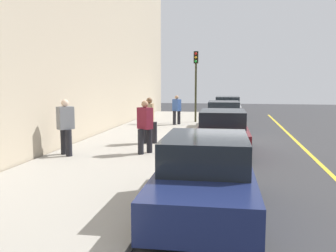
{
  "coord_description": "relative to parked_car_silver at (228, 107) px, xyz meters",
  "views": [
    {
      "loc": [
        15.12,
        0.47,
        2.56
      ],
      "look_at": [
        2.41,
        -1.78,
        0.99
      ],
      "focal_mm": 39.21,
      "sensor_mm": 36.0,
      "label": 1
    }
  ],
  "objects": [
    {
      "name": "lane_stripe_centre",
      "position": [
        10.86,
        3.09,
        -0.75
      ],
      "size": [
        28.0,
        0.14,
        0.01
      ],
      "primitive_type": "cube",
      "color": "gold",
      "rests_on": "ground"
    },
    {
      "name": "pedestrian_blue_coat",
      "position": [
        5.67,
        -2.74,
        0.26
      ],
      "size": [
        0.48,
        0.52,
        1.63
      ],
      "color": "black",
      "rests_on": "sidewalk"
    },
    {
      "name": "traffic_light_pole",
      "position": [
        4.14,
        -1.83,
        2.22
      ],
      "size": [
        0.35,
        0.26,
        4.17
      ],
      "color": "#2D2D19",
      "rests_on": "sidewalk"
    },
    {
      "name": "pedestrian_grey_coat",
      "position": [
        14.87,
        -5.0,
        0.37
      ],
      "size": [
        0.58,
        0.56,
        1.84
      ],
      "color": "black",
      "rests_on": "sidewalk"
    },
    {
      "name": "pedestrian_burgundy_coat",
      "position": [
        14.13,
        -2.52,
        0.34
      ],
      "size": [
        0.52,
        0.57,
        1.78
      ],
      "color": "black",
      "rests_on": "sidewalk"
    },
    {
      "name": "parked_car_navy",
      "position": [
        19.06,
        -0.14,
        -0.0
      ],
      "size": [
        4.36,
        1.98,
        1.51
      ],
      "color": "black",
      "rests_on": "ground"
    },
    {
      "name": "parked_car_maroon",
      "position": [
        12.65,
        0.01,
        -0.0
      ],
      "size": [
        4.35,
        1.96,
        1.51
      ],
      "color": "black",
      "rests_on": "ground"
    },
    {
      "name": "sidewalk",
      "position": [
        10.86,
        -3.41,
        -0.68
      ],
      "size": [
        28.0,
        4.6,
        0.15
      ],
      "primitive_type": "cube",
      "color": "#A39E93",
      "rests_on": "ground"
    },
    {
      "name": "parked_car_white",
      "position": [
        6.42,
        -0.11,
        -0.0
      ],
      "size": [
        4.16,
        1.99,
        1.51
      ],
      "color": "black",
      "rests_on": "ground"
    },
    {
      "name": "ground_plane",
      "position": [
        10.86,
        -0.11,
        -0.76
      ],
      "size": [
        56.0,
        56.0,
        0.0
      ],
      "primitive_type": "plane",
      "color": "#333335"
    },
    {
      "name": "pedestrian_tan_coat",
      "position": [
        12.1,
        -2.83,
        0.35
      ],
      "size": [
        0.51,
        0.59,
        1.79
      ],
      "color": "black",
      "rests_on": "sidewalk"
    },
    {
      "name": "parked_car_silver",
      "position": [
        0.0,
        0.0,
        0.0
      ],
      "size": [
        4.59,
        1.93,
        1.51
      ],
      "color": "black",
      "rests_on": "ground"
    }
  ]
}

